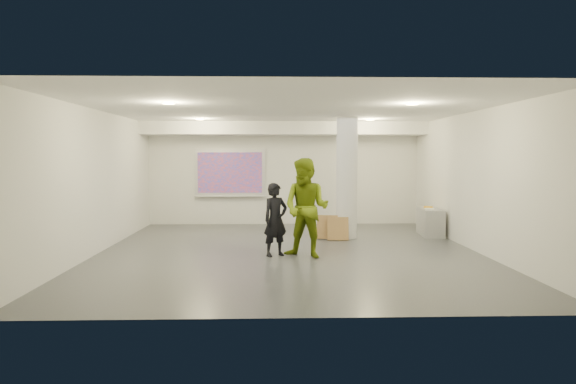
{
  "coord_description": "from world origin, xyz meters",
  "views": [
    {
      "loc": [
        -0.35,
        -10.82,
        2.03
      ],
      "look_at": [
        0.0,
        0.4,
        1.25
      ],
      "focal_mm": 32.0,
      "sensor_mm": 36.0,
      "label": 1
    }
  ],
  "objects_px": {
    "projection_screen": "(230,173)",
    "woman": "(275,220)",
    "column": "(347,178)",
    "man": "(306,208)",
    "credenza": "(430,222)"
  },
  "relations": [
    {
      "from": "column",
      "to": "projection_screen",
      "type": "height_order",
      "value": "column"
    },
    {
      "from": "column",
      "to": "man",
      "type": "bearing_deg",
      "value": -115.66
    },
    {
      "from": "credenza",
      "to": "man",
      "type": "distance_m",
      "value": 4.43
    },
    {
      "from": "column",
      "to": "credenza",
      "type": "height_order",
      "value": "column"
    },
    {
      "from": "projection_screen",
      "to": "man",
      "type": "relative_size",
      "value": 1.05
    },
    {
      "from": "man",
      "to": "credenza",
      "type": "bearing_deg",
      "value": 65.9
    },
    {
      "from": "column",
      "to": "projection_screen",
      "type": "bearing_deg",
      "value": 139.44
    },
    {
      "from": "woman",
      "to": "column",
      "type": "bearing_deg",
      "value": 20.49
    },
    {
      "from": "credenza",
      "to": "woman",
      "type": "height_order",
      "value": "woman"
    },
    {
      "from": "projection_screen",
      "to": "woman",
      "type": "height_order",
      "value": "projection_screen"
    },
    {
      "from": "projection_screen",
      "to": "man",
      "type": "height_order",
      "value": "projection_screen"
    },
    {
      "from": "column",
      "to": "man",
      "type": "height_order",
      "value": "column"
    },
    {
      "from": "column",
      "to": "projection_screen",
      "type": "relative_size",
      "value": 1.43
    },
    {
      "from": "projection_screen",
      "to": "woman",
      "type": "bearing_deg",
      "value": -74.94
    },
    {
      "from": "man",
      "to": "woman",
      "type": "bearing_deg",
      "value": -169.65
    }
  ]
}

